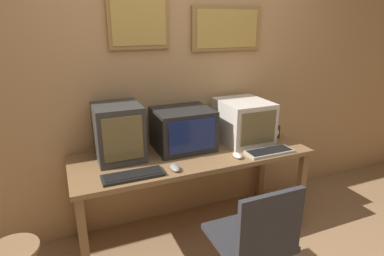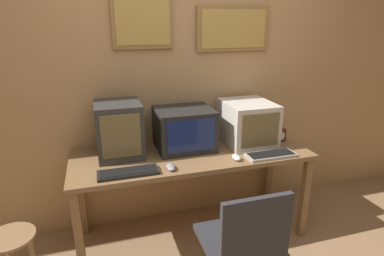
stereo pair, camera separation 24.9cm
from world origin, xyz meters
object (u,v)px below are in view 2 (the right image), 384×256
(monitor_left, at_px, (119,130))
(monitor_right, at_px, (247,123))
(desk_clock, at_px, (279,135))
(keyboard_main, at_px, (128,172))
(side_stool, at_px, (13,253))
(mouse_far_corner, at_px, (237,157))
(office_chair, at_px, (242,255))
(monitor_center, at_px, (184,129))
(keyboard_side, at_px, (271,155))
(mouse_near_keyboard, at_px, (171,167))

(monitor_left, height_order, monitor_right, monitor_left)
(desk_clock, bearing_deg, keyboard_main, -168.98)
(monitor_right, height_order, side_stool, monitor_right)
(monitor_left, distance_m, mouse_far_corner, 0.92)
(desk_clock, distance_m, office_chair, 1.18)
(monitor_left, relative_size, desk_clock, 3.69)
(office_chair, bearing_deg, monitor_left, 124.70)
(monitor_left, relative_size, monitor_center, 0.92)
(monitor_center, relative_size, keyboard_main, 1.10)
(keyboard_side, height_order, desk_clock, desk_clock)
(monitor_center, xyz_separation_m, keyboard_side, (0.59, -0.37, -0.15))
(monitor_right, height_order, desk_clock, monitor_right)
(office_chair, xyz_separation_m, side_stool, (-1.38, 0.48, -0.03))
(mouse_far_corner, height_order, desk_clock, desk_clock)
(mouse_near_keyboard, relative_size, office_chair, 0.14)
(side_stool, bearing_deg, monitor_center, 18.90)
(monitor_left, height_order, desk_clock, monitor_left)
(monitor_right, bearing_deg, monitor_left, 178.05)
(monitor_right, relative_size, side_stool, 0.97)
(keyboard_side, distance_m, office_chair, 0.83)
(monitor_center, xyz_separation_m, monitor_right, (0.55, -0.04, 0.01))
(side_stool, bearing_deg, office_chair, -19.12)
(monitor_center, height_order, keyboard_side, monitor_center)
(office_chair, bearing_deg, desk_clock, 48.66)
(mouse_near_keyboard, bearing_deg, monitor_right, 23.45)
(monitor_center, bearing_deg, side_stool, -161.10)
(monitor_left, relative_size, side_stool, 0.89)
(monitor_left, xyz_separation_m, desk_clock, (1.35, -0.09, -0.15))
(desk_clock, bearing_deg, office_chair, -131.34)
(keyboard_side, height_order, office_chair, office_chair)
(desk_clock, bearing_deg, side_stool, -170.75)
(office_chair, bearing_deg, side_stool, 160.88)
(monitor_right, relative_size, mouse_near_keyboard, 3.91)
(keyboard_main, xyz_separation_m, side_stool, (-0.77, -0.08, -0.42))
(mouse_near_keyboard, bearing_deg, keyboard_main, 177.95)
(keyboard_side, distance_m, desk_clock, 0.37)
(monitor_center, bearing_deg, monitor_left, -179.92)
(monitor_center, xyz_separation_m, mouse_far_corner, (0.31, -0.35, -0.15))
(mouse_far_corner, bearing_deg, keyboard_main, -179.82)
(monitor_right, distance_m, desk_clock, 0.32)
(keyboard_main, distance_m, desk_clock, 1.36)
(monitor_center, xyz_separation_m, keyboard_main, (-0.50, -0.35, -0.15))
(mouse_near_keyboard, height_order, office_chair, office_chair)
(side_stool, bearing_deg, keyboard_main, 6.13)
(monitor_right, bearing_deg, office_chair, -116.46)
(office_chair, bearing_deg, monitor_center, 96.94)
(monitor_left, distance_m, keyboard_side, 1.19)
(desk_clock, height_order, office_chair, same)
(keyboard_main, distance_m, mouse_near_keyboard, 0.30)
(mouse_near_keyboard, bearing_deg, keyboard_side, -0.48)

